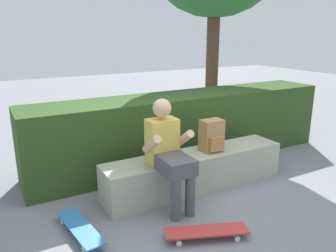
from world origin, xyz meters
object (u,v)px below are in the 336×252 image
(person_skater, at_px, (168,151))
(skateboard_beside_bench, at_px, (80,228))
(backpack_on_bench, at_px, (212,136))
(bench_main, at_px, (196,170))
(skateboard_near_person, at_px, (207,231))

(person_skater, height_order, skateboard_beside_bench, person_skater)
(backpack_on_bench, bearing_deg, skateboard_beside_bench, -170.28)
(bench_main, relative_size, backpack_on_bench, 5.99)
(bench_main, xyz_separation_m, person_skater, (-0.52, -0.22, 0.43))
(person_skater, xyz_separation_m, skateboard_near_person, (0.00, -0.75, -0.58))
(bench_main, height_order, skateboard_beside_bench, bench_main)
(bench_main, bearing_deg, person_skater, -157.14)
(bench_main, height_order, backpack_on_bench, backpack_on_bench)
(bench_main, height_order, skateboard_near_person, bench_main)
(skateboard_beside_bench, bearing_deg, backpack_on_bench, 9.72)
(skateboard_beside_bench, height_order, backpack_on_bench, backpack_on_bench)
(bench_main, height_order, person_skater, person_skater)
(skateboard_near_person, distance_m, backpack_on_bench, 1.34)
(skateboard_near_person, xyz_separation_m, backpack_on_bench, (0.74, 0.96, 0.58))
(skateboard_near_person, bearing_deg, person_skater, 90.02)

